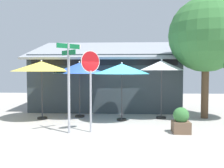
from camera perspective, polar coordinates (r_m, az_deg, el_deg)
The scene contains 10 objects.
ground_plane at distance 9.69m, azimuth 0.91°, elevation -10.19°, with size 28.00×28.00×0.10m, color #ADA8A0.
cafe_building at distance 14.35m, azimuth -1.23°, elevation 0.84°, with size 8.43×4.93×4.12m.
street_sign_post at distance 8.48m, azimuth -10.16°, elevation 1.30°, with size 0.71×0.69×3.13m.
stop_sign at distance 8.51m, azimuth -5.10°, elevation 1.95°, with size 0.60×0.49×2.89m.
patio_umbrella_mustard_left at distance 11.30m, azimuth -16.31°, elevation 3.94°, with size 2.67×2.67×2.67m.
patio_umbrella_royal_blue_center at distance 11.39m, azimuth -7.72°, elevation 3.67°, with size 2.56×2.56×2.63m.
patio_umbrella_teal_right at distance 10.52m, azimuth 2.33°, elevation 3.51°, with size 2.43×2.43×2.56m.
patio_umbrella_ivory_far_right at distance 11.19m, azimuth 11.65°, elevation 4.22°, with size 1.98×1.98×2.72m.
shade_tree at distance 11.95m, azimuth 22.64°, elevation 10.28°, with size 3.84×3.39×5.52m.
sidewalk_planter at distance 8.90m, azimuth 15.98°, elevation -8.32°, with size 0.59×0.59×0.90m.
Camera 1 is at (0.35, -9.42, 2.18)m, focal length 38.71 mm.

